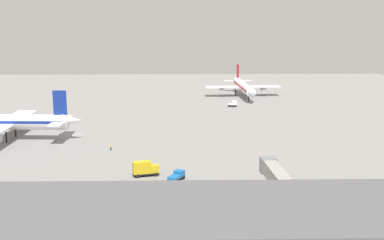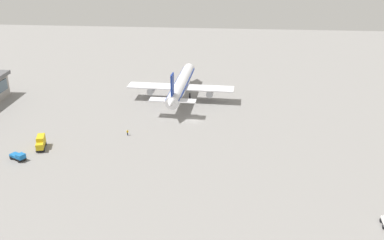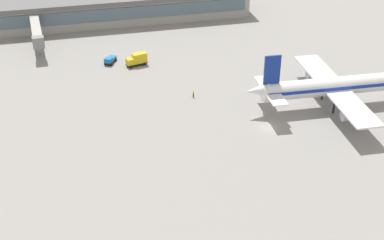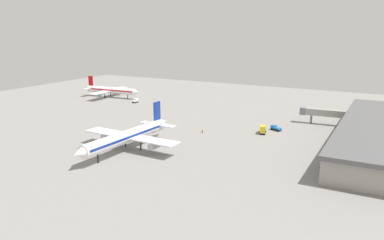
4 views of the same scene
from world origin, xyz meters
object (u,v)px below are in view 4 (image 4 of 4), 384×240
(airplane_at_gate, at_px, (128,136))
(ground_crew_worker, at_px, (202,131))
(airplane_taxiing, at_px, (111,90))
(catering_truck, at_px, (263,129))
(baggage_tug, at_px, (135,101))
(pushback_tractor, at_px, (276,128))

(airplane_at_gate, height_order, ground_crew_worker, airplane_at_gate)
(airplane_taxiing, height_order, catering_truck, airplane_taxiing)
(catering_truck, relative_size, ground_crew_worker, 3.53)
(airplane_taxiing, height_order, ground_crew_worker, airplane_taxiing)
(airplane_at_gate, xyz_separation_m, baggage_tug, (69.55, 48.58, -3.90))
(airplane_taxiing, relative_size, pushback_tractor, 8.25)
(airplane_at_gate, xyz_separation_m, pushback_tractor, (48.99, -36.19, -4.09))
(catering_truck, distance_m, ground_crew_worker, 23.55)
(baggage_tug, bearing_deg, ground_crew_worker, -118.61)
(airplane_taxiing, bearing_deg, ground_crew_worker, -31.39)
(airplane_at_gate, relative_size, ground_crew_worker, 27.38)
(airplane_taxiing, height_order, baggage_tug, airplane_taxiing)
(ground_crew_worker, bearing_deg, airplane_taxiing, -159.20)
(airplane_at_gate, bearing_deg, airplane_taxiing, -134.08)
(pushback_tractor, height_order, ground_crew_worker, pushback_tractor)
(baggage_tug, bearing_deg, airplane_at_gate, -141.70)
(airplane_taxiing, relative_size, ground_crew_worker, 23.59)
(airplane_at_gate, xyz_separation_m, ground_crew_worker, (31.81, -11.87, -4.21))
(baggage_tug, height_order, pushback_tractor, baggage_tug)
(baggage_tug, xyz_separation_m, ground_crew_worker, (-37.75, -60.45, -0.31))
(pushback_tractor, distance_m, ground_crew_worker, 29.78)
(catering_truck, height_order, ground_crew_worker, catering_truck)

